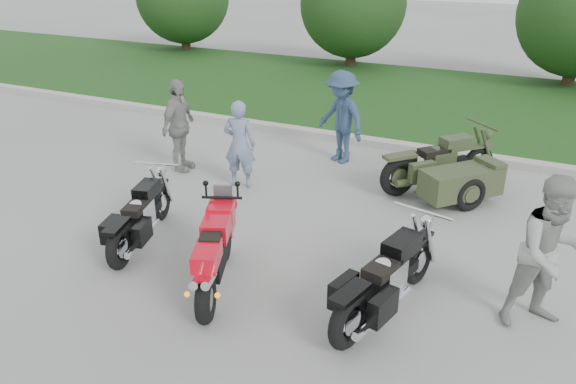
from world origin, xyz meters
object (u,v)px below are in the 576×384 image
at_px(person_grey, 551,254).
at_px(person_back, 179,126).
at_px(person_stripe, 240,144).
at_px(sportbike_red, 214,252).
at_px(cruiser_right, 384,283).
at_px(cruiser_left, 139,219).
at_px(person_denim, 341,117).
at_px(cruiser_sidecar, 450,175).

xyz_separation_m(person_grey, person_back, (-6.67, 2.20, -0.03)).
bearing_deg(person_back, person_stripe, -102.90).
distance_m(sportbike_red, cruiser_right, 2.13).
xyz_separation_m(cruiser_left, person_grey, (5.44, 0.54, 0.51)).
distance_m(sportbike_red, person_grey, 3.96).
bearing_deg(cruiser_right, person_stripe, 155.68).
relative_size(person_denim, person_back, 1.04).
bearing_deg(person_stripe, person_back, -18.74).
relative_size(cruiser_right, person_denim, 1.23).
bearing_deg(person_denim, sportbike_red, -59.58).
distance_m(person_denim, person_back, 3.20).
bearing_deg(person_stripe, person_denim, -132.74).
height_order(cruiser_left, cruiser_right, cruiser_right).
bearing_deg(person_denim, person_stripe, -93.28).
distance_m(cruiser_right, person_grey, 1.89).
height_order(cruiser_right, person_back, person_back).
xyz_separation_m(sportbike_red, person_grey, (3.79, 1.07, 0.37)).
bearing_deg(cruiser_left, person_stripe, 69.27).
height_order(cruiser_right, person_grey, person_grey).
height_order(cruiser_right, cruiser_sidecar, cruiser_sidecar).
height_order(person_stripe, person_grey, person_grey).
bearing_deg(person_stripe, person_grey, 147.20).
relative_size(cruiser_right, person_grey, 1.23).
distance_m(sportbike_red, person_denim, 5.09).
bearing_deg(person_stripe, cruiser_right, 130.86).
xyz_separation_m(cruiser_right, person_denim, (-2.32, 4.67, 0.47)).
height_order(cruiser_left, person_back, person_back).
relative_size(sportbike_red, person_stripe, 1.18).
relative_size(sportbike_red, cruiser_right, 0.83).
distance_m(person_stripe, person_grey, 5.59).
relative_size(sportbike_red, person_denim, 1.02).
height_order(cruiser_right, person_denim, person_denim).
distance_m(person_stripe, person_denim, 2.31).
bearing_deg(cruiser_right, cruiser_sidecar, 102.58).
bearing_deg(sportbike_red, cruiser_sidecar, 40.56).
relative_size(cruiser_sidecar, person_back, 1.24).
height_order(person_stripe, person_denim, person_denim).
distance_m(cruiser_left, cruiser_sidecar, 5.26).
distance_m(cruiser_right, person_back, 5.76).
distance_m(person_grey, person_denim, 5.67).
height_order(sportbike_red, person_denim, person_denim).
xyz_separation_m(cruiser_right, person_grey, (1.70, 0.68, 0.47)).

